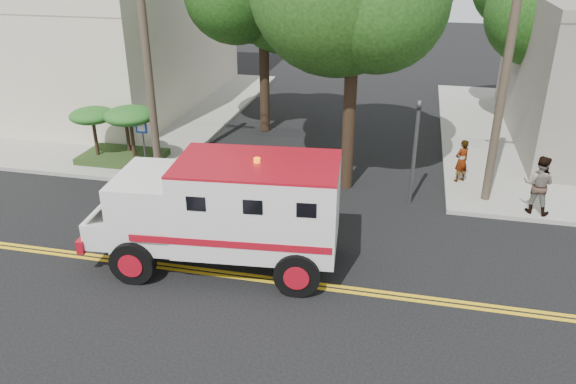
# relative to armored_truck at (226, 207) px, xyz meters

# --- Properties ---
(ground) EXTENTS (100.00, 100.00, 0.00)m
(ground) POSITION_rel_armored_truck_xyz_m (1.01, -0.55, -1.75)
(ground) COLOR black
(ground) RESTS_ON ground
(sidewalk_nw) EXTENTS (17.00, 17.00, 0.15)m
(sidewalk_nw) POSITION_rel_armored_truck_xyz_m (-12.49, 12.95, -1.68)
(sidewalk_nw) COLOR gray
(sidewalk_nw) RESTS_ON ground
(building_left) EXTENTS (16.00, 14.00, 10.00)m
(building_left) POSITION_rel_armored_truck_xyz_m (-14.49, 14.45, 3.40)
(building_left) COLOR beige
(building_left) RESTS_ON sidewalk_nw
(utility_pole_left) EXTENTS (0.28, 0.28, 9.00)m
(utility_pole_left) POSITION_rel_armored_truck_xyz_m (-4.59, 5.45, 2.75)
(utility_pole_left) COLOR #382D23
(utility_pole_left) RESTS_ON ground
(utility_pole_right) EXTENTS (0.28, 0.28, 9.00)m
(utility_pole_right) POSITION_rel_armored_truck_xyz_m (7.31, 5.65, 2.75)
(utility_pole_right) COLOR #382D23
(utility_pole_right) RESTS_ON ground
(tree_left) EXTENTS (4.48, 4.20, 7.70)m
(tree_left) POSITION_rel_armored_truck_xyz_m (-1.67, 11.24, 3.98)
(tree_left) COLOR black
(tree_left) RESTS_ON ground
(traffic_signal) EXTENTS (0.15, 0.18, 3.60)m
(traffic_signal) POSITION_rel_armored_truck_xyz_m (4.81, 5.05, 0.47)
(traffic_signal) COLOR #3F3F42
(traffic_signal) RESTS_ON ground
(accessibility_sign) EXTENTS (0.45, 0.10, 2.02)m
(accessibility_sign) POSITION_rel_armored_truck_xyz_m (-5.19, 5.63, -0.39)
(accessibility_sign) COLOR #3F3F42
(accessibility_sign) RESTS_ON ground
(palm_planter) EXTENTS (3.52, 2.63, 2.36)m
(palm_planter) POSITION_rel_armored_truck_xyz_m (-6.42, 6.08, -0.11)
(palm_planter) COLOR #1E3314
(palm_planter) RESTS_ON sidewalk_nw
(armored_truck) EXTENTS (6.97, 3.25, 3.08)m
(armored_truck) POSITION_rel_armored_truck_xyz_m (0.00, 0.00, 0.00)
(armored_truck) COLOR silver
(armored_truck) RESTS_ON ground
(pedestrian_a) EXTENTS (0.69, 0.66, 1.58)m
(pedestrian_a) POSITION_rel_armored_truck_xyz_m (6.51, 7.01, -0.81)
(pedestrian_a) COLOR gray
(pedestrian_a) RESTS_ON sidewalk_ne
(pedestrian_b) EXTENTS (1.12, 0.99, 1.93)m
(pedestrian_b) POSITION_rel_armored_truck_xyz_m (8.75, 4.95, -0.64)
(pedestrian_b) COLOR gray
(pedestrian_b) RESTS_ON sidewalk_ne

